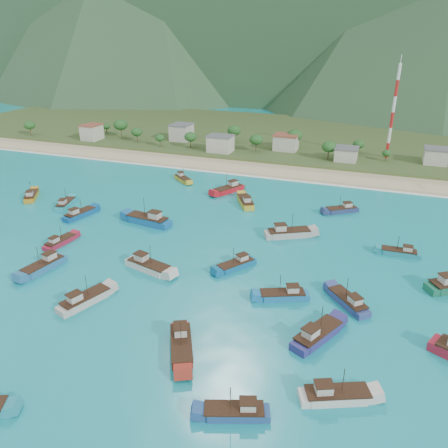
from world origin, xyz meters
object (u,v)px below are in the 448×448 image
(boat_9, at_px, (246,202))
(boat_19, at_px, (317,335))
(boat_16, at_px, (342,210))
(boat_24, at_px, (348,302))
(boat_21, at_px, (228,190))
(boat_26, at_px, (236,265))
(boat_10, at_px, (235,413))
(boat_11, at_px, (60,242))
(radio_tower, at_px, (393,112))
(boat_20, at_px, (80,214))
(boat_3, at_px, (66,204))
(boat_13, at_px, (336,396))
(boat_14, at_px, (31,196))
(boat_28, at_px, (183,179))
(boat_17, at_px, (44,266))
(boat_8, at_px, (85,300))
(boat_27, at_px, (288,233))
(boat_0, at_px, (400,253))
(boat_5, at_px, (283,296))
(boat_2, at_px, (148,220))
(boat_6, at_px, (148,266))
(boat_12, at_px, (181,346))

(boat_9, relative_size, boat_19, 0.97)
(boat_16, height_order, boat_24, boat_24)
(boat_21, distance_m, boat_26, 51.08)
(boat_10, bearing_deg, boat_11, 39.12)
(radio_tower, relative_size, boat_20, 3.44)
(boat_3, height_order, boat_21, boat_21)
(boat_13, bearing_deg, boat_19, 176.47)
(radio_tower, relative_size, boat_3, 3.64)
(boat_14, bearing_deg, boat_13, -59.15)
(boat_28, bearing_deg, boat_17, 39.54)
(boat_8, relative_size, boat_27, 0.93)
(boat_0, distance_m, boat_17, 81.92)
(boat_3, bearing_deg, boat_19, -39.63)
(boat_28, bearing_deg, boat_0, 105.89)
(boat_19, distance_m, boat_24, 13.05)
(boat_16, bearing_deg, boat_26, 121.21)
(boat_11, distance_m, boat_27, 57.47)
(boat_5, xyz_separation_m, boat_10, (0.50, -30.67, -0.06))
(boat_14, bearing_deg, boat_2, -38.65)
(boat_5, distance_m, boat_24, 12.40)
(boat_6, bearing_deg, boat_27, 152.24)
(boat_11, bearing_deg, boat_0, 23.43)
(boat_16, bearing_deg, boat_8, 112.56)
(boat_5, bearing_deg, boat_16, -29.92)
(radio_tower, xyz_separation_m, boat_16, (-10.65, -63.37, -19.13))
(boat_0, height_order, boat_6, boat_6)
(boat_3, height_order, boat_27, boat_27)
(boat_10, relative_size, boat_16, 1.00)
(boat_6, relative_size, boat_10, 1.24)
(boat_19, bearing_deg, boat_0, 97.15)
(boat_24, bearing_deg, radio_tower, 45.43)
(boat_9, bearing_deg, boat_0, -53.01)
(boat_24, bearing_deg, boat_17, 145.55)
(boat_20, bearing_deg, boat_5, -5.90)
(radio_tower, xyz_separation_m, boat_0, (5.33, -86.27, -19.23))
(boat_12, bearing_deg, boat_2, -82.57)
(boat_20, bearing_deg, boat_12, -26.63)
(boat_8, distance_m, boat_24, 50.92)
(boat_14, xyz_separation_m, boat_28, (37.48, 33.05, -0.07))
(boat_27, bearing_deg, boat_26, -48.60)
(boat_9, distance_m, boat_17, 61.59)
(radio_tower, height_order, boat_8, radio_tower)
(boat_8, distance_m, boat_28, 78.23)
(boat_0, distance_m, boat_2, 65.09)
(boat_5, xyz_separation_m, boat_26, (-12.75, 8.46, -0.03))
(boat_0, relative_size, boat_5, 0.88)
(boat_13, distance_m, boat_28, 106.06)
(boat_13, xyz_separation_m, boat_21, (-44.58, 78.91, 0.14))
(boat_2, bearing_deg, boat_6, -143.09)
(boat_10, height_order, boat_17, boat_17)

